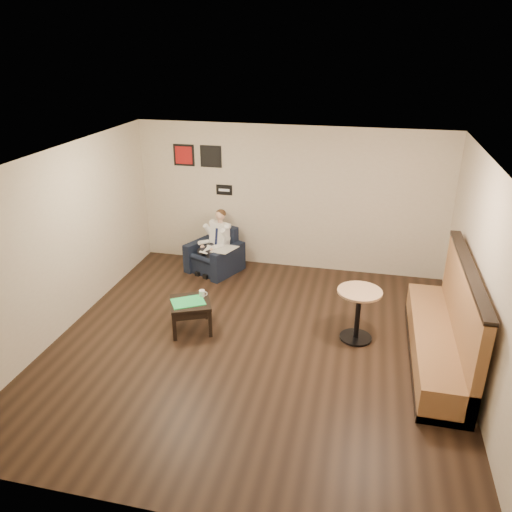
% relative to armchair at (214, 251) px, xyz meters
% --- Properties ---
extents(ground, '(6.00, 6.00, 0.00)m').
position_rel_armchair_xyz_m(ground, '(1.37, -2.42, -0.42)').
color(ground, black).
rests_on(ground, ground).
extents(wall_back, '(6.00, 0.02, 2.80)m').
position_rel_armchair_xyz_m(wall_back, '(1.37, 0.58, 0.98)').
color(wall_back, beige).
rests_on(wall_back, ground).
extents(wall_front, '(6.00, 0.02, 2.80)m').
position_rel_armchair_xyz_m(wall_front, '(1.37, -5.42, 0.98)').
color(wall_front, beige).
rests_on(wall_front, ground).
extents(wall_left, '(0.02, 6.00, 2.80)m').
position_rel_armchair_xyz_m(wall_left, '(-1.63, -2.42, 0.98)').
color(wall_left, beige).
rests_on(wall_left, ground).
extents(wall_right, '(0.02, 6.00, 2.80)m').
position_rel_armchair_xyz_m(wall_right, '(4.37, -2.42, 0.98)').
color(wall_right, beige).
rests_on(wall_right, ground).
extents(ceiling, '(6.00, 6.00, 0.02)m').
position_rel_armchair_xyz_m(ceiling, '(1.37, -2.42, 2.38)').
color(ceiling, white).
rests_on(ceiling, wall_back).
extents(seating_sign, '(0.32, 0.02, 0.20)m').
position_rel_armchair_xyz_m(seating_sign, '(0.07, 0.56, 1.08)').
color(seating_sign, black).
rests_on(seating_sign, wall_back).
extents(art_print_left, '(0.42, 0.03, 0.42)m').
position_rel_armchair_xyz_m(art_print_left, '(-0.73, 0.56, 1.73)').
color(art_print_left, '#A41414').
rests_on(art_print_left, wall_back).
extents(art_print_right, '(0.42, 0.03, 0.42)m').
position_rel_armchair_xyz_m(art_print_right, '(-0.18, 0.56, 1.73)').
color(art_print_right, black).
rests_on(art_print_right, wall_back).
extents(armchair, '(1.15, 1.15, 0.85)m').
position_rel_armchair_xyz_m(armchair, '(0.00, 0.00, 0.00)').
color(armchair, black).
rests_on(armchair, ground).
extents(seated_man, '(0.84, 0.98, 1.16)m').
position_rel_armchair_xyz_m(seated_man, '(-0.04, -0.10, 0.16)').
color(seated_man, white).
rests_on(seated_man, armchair).
extents(lap_papers, '(0.28, 0.32, 0.01)m').
position_rel_armchair_xyz_m(lap_papers, '(-0.08, -0.18, 0.10)').
color(lap_papers, white).
rests_on(lap_papers, seated_man).
extents(newspaper, '(0.51, 0.56, 0.01)m').
position_rel_armchair_xyz_m(newspaper, '(0.29, -0.23, 0.15)').
color(newspaper, silver).
rests_on(newspaper, armchair).
extents(side_table, '(0.80, 0.80, 0.50)m').
position_rel_armchair_xyz_m(side_table, '(0.29, -2.18, -0.17)').
color(side_table, black).
rests_on(side_table, ground).
extents(green_folder, '(0.61, 0.56, 0.01)m').
position_rel_armchair_xyz_m(green_folder, '(0.27, -2.22, 0.08)').
color(green_folder, '#29CE60').
rests_on(green_folder, side_table).
extents(coffee_mug, '(0.12, 0.12, 0.10)m').
position_rel_armchair_xyz_m(coffee_mug, '(0.42, -1.98, 0.13)').
color(coffee_mug, white).
rests_on(coffee_mug, side_table).
extents(smartphone, '(0.17, 0.11, 0.01)m').
position_rel_armchair_xyz_m(smartphone, '(0.27, -2.00, 0.08)').
color(smartphone, black).
rests_on(smartphone, side_table).
extents(banquette, '(0.68, 2.83, 1.45)m').
position_rel_armchair_xyz_m(banquette, '(3.96, -2.18, 0.30)').
color(banquette, brown).
rests_on(banquette, ground).
extents(cafe_table, '(0.84, 0.84, 0.83)m').
position_rel_armchair_xyz_m(cafe_table, '(2.84, -1.87, -0.01)').
color(cafe_table, tan).
rests_on(cafe_table, ground).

